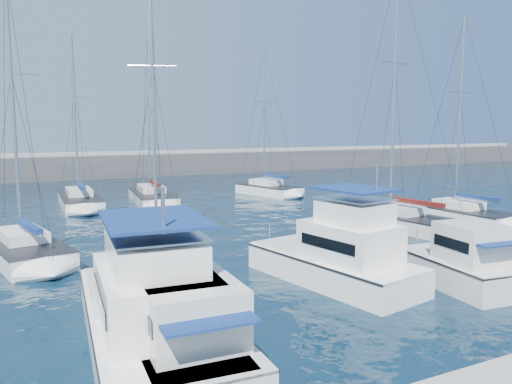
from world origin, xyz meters
name	(u,v)px	position (x,y,z in m)	size (l,w,h in m)	color
ground	(321,277)	(0.00, 0.00, 0.00)	(220.00, 220.00, 0.00)	black
breakwater	(111,169)	(0.00, 52.00, 1.05)	(160.00, 6.00, 4.45)	#424244
motor_yacht_port_outer	(184,339)	(-8.36, -5.76, 0.94)	(3.23, 6.81, 3.20)	silver
motor_yacht_port_inner	(150,314)	(-8.83, -3.97, 1.13)	(4.38, 10.41, 4.69)	white
motor_yacht_stbd_inner	(339,258)	(0.18, -1.14, 1.13)	(4.72, 8.60, 4.69)	white
motor_yacht_stbd_outer	(464,265)	(4.69, -3.87, 0.94)	(3.32, 5.65, 3.20)	silver
sailboat_mid_a	(25,250)	(-11.97, 9.15, 0.54)	(4.53, 7.92, 15.14)	white
sailboat_mid_b	(156,236)	(-5.14, 9.31, 0.55)	(5.39, 7.97, 16.42)	silver
sailboat_mid_d	(399,220)	(10.95, 6.96, 0.55)	(4.47, 8.93, 17.73)	silver
sailboat_mid_e	(463,215)	(16.58, 6.62, 0.53)	(3.46, 7.44, 14.80)	white
sailboat_back_a	(80,201)	(-7.22, 26.25, 0.52)	(3.28, 9.21, 14.91)	silver
sailboat_back_b	(152,197)	(-1.07, 25.65, 0.51)	(3.97, 9.41, 15.03)	silver
sailboat_back_c	(269,189)	(10.86, 25.78, 0.54)	(4.84, 7.54, 14.91)	white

